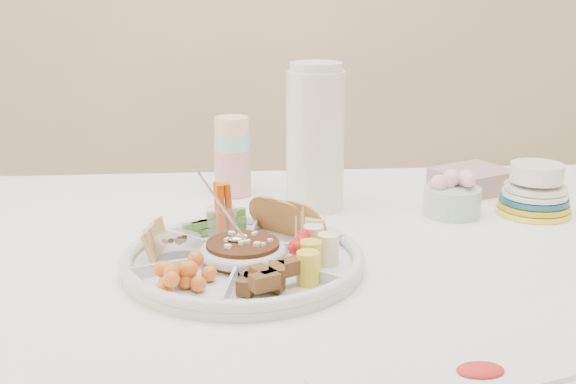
{
  "coord_description": "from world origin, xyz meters",
  "views": [
    {
      "loc": [
        -0.15,
        -1.17,
        1.2
      ],
      "look_at": [
        -0.05,
        -0.0,
        0.86
      ],
      "focal_mm": 45.0,
      "sensor_mm": 36.0,
      "label": 1
    }
  ],
  "objects": [
    {
      "name": "party_tray",
      "position": [
        -0.13,
        -0.1,
        0.78
      ],
      "size": [
        0.49,
        0.49,
        0.04
      ],
      "primitive_type": "cylinder",
      "rotation": [
        0.0,
        0.0,
        0.34
      ],
      "color": "silver",
      "rests_on": "dining_table"
    },
    {
      "name": "bean_dip",
      "position": [
        -0.13,
        -0.1,
        0.79
      ],
      "size": [
        0.15,
        0.15,
        0.04
      ],
      "primitive_type": "cylinder",
      "rotation": [
        0.0,
        0.0,
        0.34
      ],
      "color": "#472315",
      "rests_on": "party_tray"
    },
    {
      "name": "tortillas",
      "position": [
        -0.05,
        -0.0,
        0.8
      ],
      "size": [
        0.14,
        0.14,
        0.07
      ],
      "primitive_type": null,
      "rotation": [
        0.0,
        0.0,
        0.34
      ],
      "color": "#B46E2F",
      "rests_on": "party_tray"
    },
    {
      "name": "carrot_cucumber",
      "position": [
        -0.18,
        0.02,
        0.82
      ],
      "size": [
        0.13,
        0.13,
        0.09
      ],
      "primitive_type": null,
      "rotation": [
        0.0,
        0.0,
        0.34
      ],
      "color": "#D9500C",
      "rests_on": "party_tray"
    },
    {
      "name": "pita_raisins",
      "position": [
        -0.26,
        -0.08,
        0.8
      ],
      "size": [
        0.13,
        0.13,
        0.05
      ],
      "primitive_type": null,
      "rotation": [
        0.0,
        0.0,
        0.34
      ],
      "color": "tan",
      "rests_on": "party_tray"
    },
    {
      "name": "cherries",
      "position": [
        -0.22,
        -0.2,
        0.79
      ],
      "size": [
        0.14,
        0.14,
        0.04
      ],
      "primitive_type": null,
      "rotation": [
        0.0,
        0.0,
        0.34
      ],
      "color": "#FFAC46",
      "rests_on": "party_tray"
    },
    {
      "name": "granola_chunks",
      "position": [
        -0.09,
        -0.22,
        0.79
      ],
      "size": [
        0.13,
        0.13,
        0.05
      ],
      "primitive_type": null,
      "rotation": [
        0.0,
        0.0,
        0.34
      ],
      "color": "brown",
      "rests_on": "party_tray"
    },
    {
      "name": "banana_tomato",
      "position": [
        -0.01,
        -0.12,
        0.82
      ],
      "size": [
        0.14,
        0.14,
        0.09
      ],
      "primitive_type": null,
      "rotation": [
        0.0,
        0.0,
        0.34
      ],
      "color": "#F7F06A",
      "rests_on": "party_tray"
    },
    {
      "name": "cup_stack",
      "position": [
        -0.15,
        0.32,
        0.87
      ],
      "size": [
        0.1,
        0.1,
        0.21
      ],
      "primitive_type": "cylinder",
      "rotation": [
        0.0,
        0.0,
        -0.26
      ],
      "color": "silver",
      "rests_on": "dining_table"
    },
    {
      "name": "thermos",
      "position": [
        0.02,
        0.21,
        0.91
      ],
      "size": [
        0.13,
        0.13,
        0.3
      ],
      "primitive_type": "cylinder",
      "rotation": [
        0.0,
        0.0,
        0.14
      ],
      "color": "white",
      "rests_on": "dining_table"
    },
    {
      "name": "flower_bowl",
      "position": [
        0.28,
        0.14,
        0.8
      ],
      "size": [
        0.13,
        0.13,
        0.08
      ],
      "primitive_type": "cylinder",
      "rotation": [
        0.0,
        0.0,
        -0.17
      ],
      "color": "#80B092",
      "rests_on": "dining_table"
    },
    {
      "name": "napkin_stack",
      "position": [
        0.37,
        0.3,
        0.78
      ],
      "size": [
        0.19,
        0.18,
        0.05
      ],
      "primitive_type": "cube",
      "rotation": [
        0.0,
        0.0,
        0.44
      ],
      "color": "#B08A8B",
      "rests_on": "dining_table"
    },
    {
      "name": "plate_stack",
      "position": [
        0.44,
        0.14,
        0.8
      ],
      "size": [
        0.17,
        0.17,
        0.09
      ],
      "primitive_type": "cylinder",
      "rotation": [
        0.0,
        0.0,
        0.18
      ],
      "color": "#F4E846",
      "rests_on": "dining_table"
    },
    {
      "name": "placemat",
      "position": [
        0.1,
        -0.45,
        0.76
      ],
      "size": [
        0.35,
        0.21,
        0.01
      ],
      "primitive_type": "cube",
      "rotation": [
        0.0,
        0.0,
        0.3
      ],
      "color": "white",
      "rests_on": "dining_table"
    }
  ]
}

